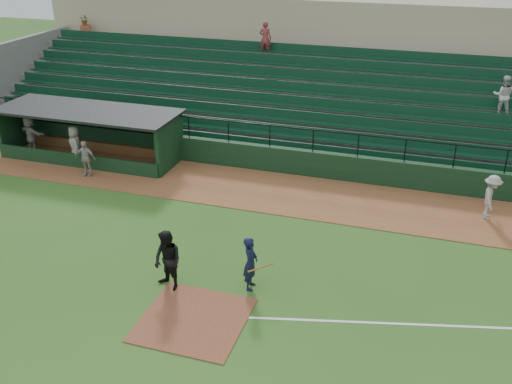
% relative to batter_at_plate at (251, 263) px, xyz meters
% --- Properties ---
extents(ground, '(90.00, 90.00, 0.00)m').
position_rel_batter_at_plate_xyz_m(ground, '(-1.08, -1.05, -0.90)').
color(ground, '#2E591C').
rests_on(ground, ground).
extents(warning_track, '(40.00, 4.00, 0.03)m').
position_rel_batter_at_plate_xyz_m(warning_track, '(-1.08, 6.95, -0.89)').
color(warning_track, brown).
rests_on(warning_track, ground).
extents(home_plate_dirt, '(3.00, 3.00, 0.03)m').
position_rel_batter_at_plate_xyz_m(home_plate_dirt, '(-1.08, -2.05, -0.89)').
color(home_plate_dirt, brown).
rests_on(home_plate_dirt, ground).
extents(foul_line, '(17.49, 4.44, 0.01)m').
position_rel_batter_at_plate_xyz_m(foul_line, '(6.92, 0.15, -0.90)').
color(foul_line, white).
rests_on(foul_line, ground).
extents(stadium_structure, '(38.00, 13.08, 6.40)m').
position_rel_batter_at_plate_xyz_m(stadium_structure, '(-1.08, 15.40, 1.40)').
color(stadium_structure, black).
rests_on(stadium_structure, ground).
extents(dugout, '(8.90, 3.20, 2.42)m').
position_rel_batter_at_plate_xyz_m(dugout, '(-10.83, 8.51, 0.43)').
color(dugout, black).
rests_on(dugout, ground).
extents(batter_at_plate, '(1.05, 0.72, 1.81)m').
position_rel_batter_at_plate_xyz_m(batter_at_plate, '(0.00, 0.00, 0.00)').
color(batter_at_plate, black).
rests_on(batter_at_plate, ground).
extents(umpire, '(1.20, 1.09, 2.01)m').
position_rel_batter_at_plate_xyz_m(umpire, '(-2.44, -0.80, 0.10)').
color(umpire, black).
rests_on(umpire, ground).
extents(runner, '(0.71, 1.18, 1.79)m').
position_rel_batter_at_plate_xyz_m(runner, '(7.36, 7.20, 0.02)').
color(runner, '#A6A19B').
rests_on(runner, warning_track).
extents(dugout_player_a, '(1.00, 0.47, 1.67)m').
position_rel_batter_at_plate_xyz_m(dugout_player_a, '(-9.79, 6.00, -0.04)').
color(dugout_player_a, '#A9A39E').
rests_on(dugout_player_a, warning_track).
extents(dugout_player_b, '(1.07, 1.08, 1.89)m').
position_rel_batter_at_plate_xyz_m(dugout_player_b, '(-11.01, 7.07, 0.07)').
color(dugout_player_b, '#98948F').
rests_on(dugout_player_b, warning_track).
extents(dugout_player_c, '(1.82, 1.03, 1.87)m').
position_rel_batter_at_plate_xyz_m(dugout_player_c, '(-14.04, 7.76, 0.06)').
color(dugout_player_c, '#A5A19B').
rests_on(dugout_player_c, warning_track).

